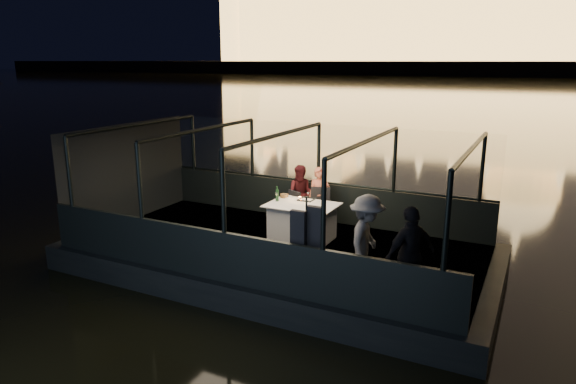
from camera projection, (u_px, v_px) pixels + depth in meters
The scene contains 27 objects.
river_water at pixel (516, 88), 80.01m from camera, with size 500.00×500.00×0.00m, color black.
boat_hull at pixel (279, 268), 10.72m from camera, with size 8.60×4.40×1.00m, color black.
boat_deck at pixel (279, 246), 10.60m from camera, with size 8.00×4.00×0.04m, color black.
gunwale_port at pixel (318, 201), 12.21m from camera, with size 8.00×0.08×0.90m, color black.
gunwale_starboard at pixel (225, 257), 8.75m from camera, with size 8.00×0.08×0.90m, color black.
cabin_glass_port at pixel (319, 154), 11.93m from camera, with size 8.00×0.02×1.40m, color #99B2B2, non-canonical shape.
cabin_glass_starboard at pixel (223, 192), 8.46m from camera, with size 8.00×0.02×1.40m, color #99B2B2, non-canonical shape.
cabin_roof_glass at pixel (279, 135), 10.02m from camera, with size 8.00×4.00×0.02m, color #99B2B2, non-canonical shape.
end_wall_fore at pixel (128, 173), 12.04m from camera, with size 0.02×4.00×2.30m, color black, non-canonical shape.
end_wall_aft at pixel (491, 218), 8.57m from camera, with size 0.02×4.00×2.30m, color black, non-canonical shape.
canopy_ribs at pixel (279, 192), 10.31m from camera, with size 8.00×4.00×2.30m, color black, non-canonical shape.
embankment at pixel (538, 69), 192.36m from camera, with size 400.00×140.00×6.00m, color #423D33.
dining_table_central at pixel (302, 222), 10.89m from camera, with size 1.45×1.05×0.77m, color silver.
chair_port_left at pixel (291, 209), 11.59m from camera, with size 0.38×0.38×0.82m, color black.
chair_port_right at pixel (317, 211), 11.45m from camera, with size 0.44×0.44×0.94m, color black.
coat_stand at pixel (306, 240), 8.24m from camera, with size 0.45×0.36×1.63m, color black, non-canonical shape.
person_woman_coral at pixel (319, 194), 11.68m from camera, with size 0.49×0.33×1.37m, color #E87754.
person_man_maroon at pixel (302, 192), 11.89m from camera, with size 0.66×0.51×1.38m, color #451317.
passenger_stripe at pixel (366, 239), 8.47m from camera, with size 1.04×0.58×1.60m, color silver.
passenger_dark at pixel (410, 251), 7.93m from camera, with size 0.92×0.39×1.57m, color black.
wine_bottle at pixel (277, 194), 11.03m from camera, with size 0.07×0.07×0.32m, color #123316.
bread_basket at pixel (284, 196), 11.35m from camera, with size 0.18×0.18×0.07m, color brown.
amber_candle at pixel (300, 199), 11.08m from camera, with size 0.06×0.06×0.08m, color #FC893F.
plate_near at pixel (310, 205), 10.72m from camera, with size 0.26×0.26×0.02m, color white.
plate_far at pixel (287, 197), 11.38m from camera, with size 0.25×0.25×0.02m, color white.
wine_glass_white at pixel (276, 197), 11.02m from camera, with size 0.07×0.07×0.20m, color silver, non-canonical shape.
wine_glass_red at pixel (308, 196), 11.07m from camera, with size 0.06×0.06×0.18m, color white, non-canonical shape.
Camera 1 is at (4.63, -8.85, 4.21)m, focal length 32.00 mm.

